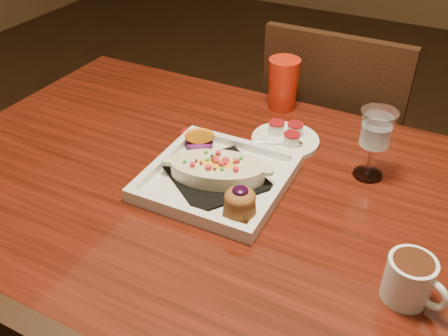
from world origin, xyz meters
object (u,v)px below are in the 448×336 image
at_px(table, 252,237).
at_px(red_tumbler, 283,84).
at_px(chair_far, 333,150).
at_px(goblet, 376,132).
at_px(plate, 219,177).
at_px(saucer, 285,138).
at_px(coffee_mug, 411,279).

height_order(table, red_tumbler, red_tumbler).
height_order(chair_far, goblet, chair_far).
bearing_deg(goblet, table, -132.53).
relative_size(table, goblet, 9.50).
bearing_deg(red_tumbler, plate, -87.67).
bearing_deg(goblet, chair_far, 112.72).
bearing_deg(saucer, goblet, -11.14).
xyz_separation_m(table, coffee_mug, (0.32, -0.11, 0.14)).
height_order(goblet, saucer, goblet).
distance_m(table, coffee_mug, 0.37).
xyz_separation_m(plate, red_tumbler, (-0.02, 0.38, 0.04)).
relative_size(chair_far, goblet, 5.89).
height_order(table, plate, plate).
bearing_deg(chair_far, red_tumbler, 66.54).
bearing_deg(goblet, saucer, 168.86).
distance_m(coffee_mug, goblet, 0.34).
relative_size(table, chair_far, 1.61).
xyz_separation_m(plate, coffee_mug, (0.41, -0.12, 0.02)).
bearing_deg(chair_far, saucer, 85.92).
height_order(plate, red_tumbler, red_tumbler).
relative_size(plate, coffee_mug, 2.75).
relative_size(table, saucer, 9.34).
distance_m(chair_far, red_tumbler, 0.40).
bearing_deg(goblet, coffee_mug, -65.23).
bearing_deg(red_tumbler, goblet, -35.20).
xyz_separation_m(table, saucer, (-0.03, 0.24, 0.11)).
xyz_separation_m(table, red_tumbler, (-0.10, 0.40, 0.17)).
distance_m(saucer, red_tumbler, 0.18).
xyz_separation_m(coffee_mug, red_tumbler, (-0.42, 0.50, 0.02)).
height_order(chair_far, plate, chair_far).
relative_size(plate, red_tumbler, 2.12).
distance_m(table, saucer, 0.26).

